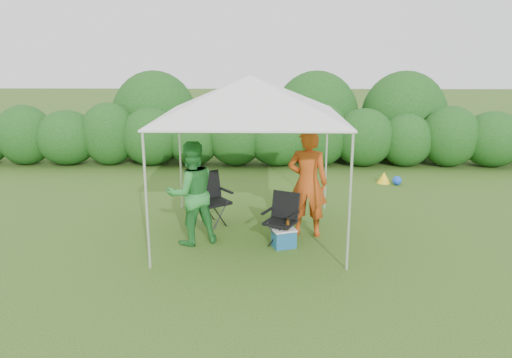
{
  "coord_description": "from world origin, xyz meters",
  "views": [
    {
      "loc": [
        0.27,
        -8.01,
        3.24
      ],
      "look_at": [
        0.09,
        0.4,
        1.05
      ],
      "focal_mm": 35.0,
      "sensor_mm": 36.0,
      "label": 1
    }
  ],
  "objects_px": {
    "chair_right": "(282,215)",
    "woman": "(191,193)",
    "chair_left": "(211,195)",
    "canopy": "(251,97)",
    "cooler": "(284,238)",
    "man": "(308,183)"
  },
  "relations": [
    {
      "from": "chair_right",
      "to": "woman",
      "type": "xyz_separation_m",
      "value": [
        -1.54,
        -0.04,
        0.39
      ]
    },
    {
      "from": "chair_left",
      "to": "woman",
      "type": "distance_m",
      "value": 1.08
    },
    {
      "from": "chair_left",
      "to": "cooler",
      "type": "bearing_deg",
      "value": -77.24
    },
    {
      "from": "canopy",
      "to": "chair_left",
      "type": "bearing_deg",
      "value": 144.43
    },
    {
      "from": "man",
      "to": "cooler",
      "type": "xyz_separation_m",
      "value": [
        -0.43,
        -0.6,
        -0.81
      ]
    },
    {
      "from": "chair_left",
      "to": "man",
      "type": "distance_m",
      "value": 1.92
    },
    {
      "from": "man",
      "to": "woman",
      "type": "xyz_separation_m",
      "value": [
        -1.99,
        -0.42,
        -0.08
      ]
    },
    {
      "from": "chair_left",
      "to": "cooler",
      "type": "relative_size",
      "value": 2.19
    },
    {
      "from": "cooler",
      "to": "canopy",
      "type": "bearing_deg",
      "value": 112.54
    },
    {
      "from": "woman",
      "to": "cooler",
      "type": "distance_m",
      "value": 1.74
    },
    {
      "from": "canopy",
      "to": "man",
      "type": "relative_size",
      "value": 1.6
    },
    {
      "from": "man",
      "to": "woman",
      "type": "relative_size",
      "value": 1.09
    },
    {
      "from": "canopy",
      "to": "cooler",
      "type": "height_order",
      "value": "canopy"
    },
    {
      "from": "chair_right",
      "to": "woman",
      "type": "relative_size",
      "value": 0.49
    },
    {
      "from": "chair_right",
      "to": "cooler",
      "type": "xyz_separation_m",
      "value": [
        0.02,
        -0.22,
        -0.34
      ]
    },
    {
      "from": "woman",
      "to": "cooler",
      "type": "bearing_deg",
      "value": 146.85
    },
    {
      "from": "chair_right",
      "to": "woman",
      "type": "distance_m",
      "value": 1.59
    },
    {
      "from": "canopy",
      "to": "woman",
      "type": "bearing_deg",
      "value": -155.58
    },
    {
      "from": "canopy",
      "to": "man",
      "type": "height_order",
      "value": "canopy"
    },
    {
      "from": "chair_right",
      "to": "chair_left",
      "type": "distance_m",
      "value": 1.65
    },
    {
      "from": "chair_right",
      "to": "man",
      "type": "relative_size",
      "value": 0.45
    },
    {
      "from": "canopy",
      "to": "chair_right",
      "type": "distance_m",
      "value": 2.08
    }
  ]
}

